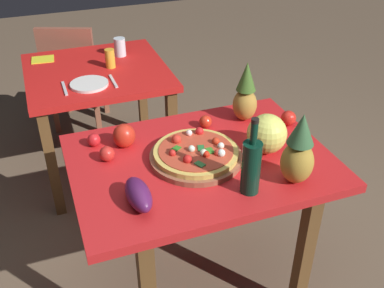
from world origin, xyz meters
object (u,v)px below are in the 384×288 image
object	(u,v)px
dining_chair	(73,71)
tomato_at_corner	(94,140)
pizza_board	(196,157)
knife_utensil	(113,81)
display_table	(201,177)
pineapple_right	(299,152)
eggplant	(138,194)
tomato_beside_pepper	(289,118)
napkin_folded	(43,59)
tomato_near_board	(206,122)
drinking_glass_juice	(110,58)
wine_bottle	(251,166)
fork_utensil	(65,88)
background_table	(98,87)
pineapple_left	(245,95)
pizza	(196,151)
bell_pepper	(124,136)
dinner_plate	(89,84)
melon	(267,134)
tomato_by_bottle	(107,154)
drinking_glass_water	(120,47)

from	to	relation	value
dining_chair	tomato_at_corner	xyz separation A→B (m)	(-0.07, -1.51, 0.29)
pizza_board	knife_utensil	bearing A→B (deg)	100.80
display_table	pineapple_right	bearing A→B (deg)	-43.05
dining_chair	knife_utensil	world-z (taller)	dining_chair
eggplant	tomato_beside_pepper	world-z (taller)	eggplant
pizza_board	napkin_folded	distance (m)	1.50
tomato_near_board	drinking_glass_juice	size ratio (longest dim) A/B	0.53
wine_bottle	display_table	bearing A→B (deg)	109.56
drinking_glass_juice	fork_utensil	world-z (taller)	drinking_glass_juice
background_table	tomato_at_corner	bearing A→B (deg)	-100.53
pineapple_left	knife_utensil	size ratio (longest dim) A/B	1.69
pineapple_left	fork_utensil	distance (m)	1.05
wine_bottle	eggplant	size ratio (longest dim) A/B	1.64
pizza_board	fork_utensil	world-z (taller)	pizza_board
pizza	bell_pepper	world-z (taller)	bell_pepper
dinner_plate	knife_utensil	bearing A→B (deg)	0.00
melon	fork_utensil	xyz separation A→B (m)	(-0.77, 0.95, -0.08)
drinking_glass_juice	display_table	bearing A→B (deg)	-81.56
tomato_by_bottle	tomato_at_corner	xyz separation A→B (m)	(-0.03, 0.14, -0.00)
tomato_by_bottle	drinking_glass_water	size ratio (longest dim) A/B	0.57
fork_utensil	napkin_folded	xyz separation A→B (m)	(-0.08, 0.49, -0.00)
background_table	dinner_plate	size ratio (longest dim) A/B	3.90
background_table	tomato_near_board	xyz separation A→B (m)	(0.38, -0.89, 0.15)
drinking_glass_water	napkin_folded	world-z (taller)	drinking_glass_water
wine_bottle	tomato_near_board	bearing A→B (deg)	87.91
wine_bottle	tomato_by_bottle	bearing A→B (deg)	140.30
tomato_by_bottle	tomato_beside_pepper	bearing A→B (deg)	-0.17
tomato_by_bottle	napkin_folded	size ratio (longest dim) A/B	0.48
bell_pepper	pizza_board	bearing A→B (deg)	-39.38
tomato_near_board	napkin_folded	xyz separation A→B (m)	(-0.68, 1.16, -0.03)
eggplant	drinking_glass_water	world-z (taller)	drinking_glass_water
pizza_board	display_table	bearing A→B (deg)	1.83
wine_bottle	dinner_plate	world-z (taller)	wine_bottle
pineapple_right	drinking_glass_juice	size ratio (longest dim) A/B	2.68
display_table	tomato_beside_pepper	bearing A→B (deg)	13.71
pizza_board	pineapple_left	bearing A→B (deg)	35.55
pineapple_left	dining_chair	bearing A→B (deg)	113.94
drinking_glass_juice	tomato_at_corner	bearing A→B (deg)	-106.36
pizza	melon	bearing A→B (deg)	-7.86
pineapple_right	dinner_plate	distance (m)	1.36
pizza_board	drinking_glass_water	size ratio (longest dim) A/B	3.42
display_table	pineapple_left	size ratio (longest dim) A/B	3.71
pizza	knife_utensil	size ratio (longest dim) A/B	2.06
pizza	napkin_folded	distance (m)	1.50
pizza	fork_utensil	distance (m)	1.02
tomato_near_board	fork_utensil	world-z (taller)	tomato_near_board
dining_chair	tomato_by_bottle	distance (m)	1.68
display_table	pizza_board	size ratio (longest dim) A/B	2.78
dinner_plate	display_table	bearing A→B (deg)	-69.69
tomato_beside_pepper	tomato_by_bottle	world-z (taller)	tomato_beside_pepper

